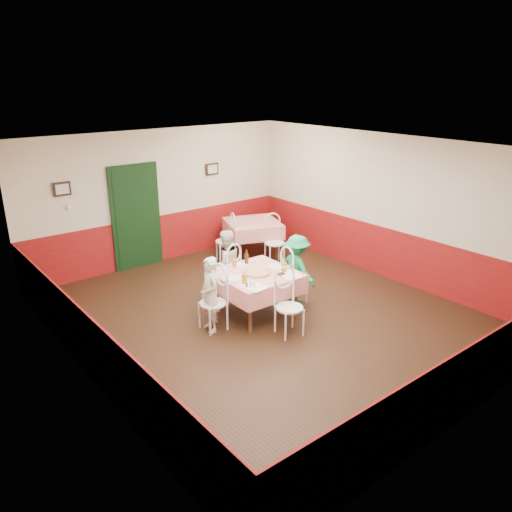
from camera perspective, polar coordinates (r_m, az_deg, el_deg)
floor at (r=8.45m, az=1.11°, el=-6.84°), size 7.00×7.00×0.00m
ceiling at (r=7.61m, az=1.25°, el=12.34°), size 7.00×7.00×0.00m
back_wall at (r=10.74m, az=-10.91°, el=6.65°), size 6.00×0.10×2.80m
front_wall at (r=5.86m, az=23.73°, el=-6.12°), size 6.00×0.10×2.80m
left_wall at (r=6.53m, az=-19.54°, el=-2.89°), size 0.10×7.00×2.80m
right_wall at (r=10.03m, az=14.54°, el=5.43°), size 0.10×7.00×2.80m
wainscot_back at (r=10.97m, az=-10.57°, el=2.06°), size 6.00×0.03×1.00m
wainscot_front at (r=6.29m, az=22.45°, el=-13.48°), size 6.00×0.03×1.00m
wainscot_left at (r=6.92m, az=-18.56°, el=-9.76°), size 0.03×7.00×1.00m
wainscot_right at (r=10.27m, az=14.06°, el=0.56°), size 0.03×7.00×1.00m
door at (r=10.53m, az=-13.54°, el=4.22°), size 0.96×0.06×2.10m
picture_left at (r=9.86m, az=-21.29°, el=7.15°), size 0.32×0.03×0.26m
picture_right at (r=11.26m, az=-5.03°, el=9.88°), size 0.32×0.03×0.26m
thermostat at (r=9.96m, az=-20.50°, el=5.30°), size 0.10×0.03×0.10m
main_table at (r=8.34m, az=0.00°, el=-4.36°), size 1.25×1.25×0.77m
second_table at (r=11.17m, az=-0.36°, el=2.07°), size 1.45×1.45×0.77m
chair_left at (r=7.87m, az=-4.96°, el=-5.40°), size 0.43×0.43×0.90m
chair_right at (r=8.80m, az=4.41°, el=-2.53°), size 0.45×0.45×0.90m
chair_far at (r=8.94m, az=-3.30°, el=-2.13°), size 0.49×0.49×0.90m
chair_near at (r=7.71m, az=3.85°, el=-5.92°), size 0.49×0.49×0.90m
chair_second_a at (r=10.72m, az=-3.51°, el=1.68°), size 0.54×0.54×0.90m
chair_second_b at (r=10.60m, az=2.15°, el=1.48°), size 0.54×0.54×0.90m
pizza at (r=8.15m, az=0.15°, el=-1.90°), size 0.44×0.44×0.03m
plate_left at (r=7.94m, az=-2.45°, el=-2.58°), size 0.26×0.26×0.01m
plate_right at (r=8.43m, az=2.13°, el=-1.20°), size 0.26×0.26×0.01m
plate_far at (r=8.49m, az=-1.73°, el=-1.04°), size 0.26×0.26×0.01m
glass_a at (r=7.73m, az=-1.32°, el=-2.66°), size 0.09×0.09×0.15m
glass_b at (r=8.22m, az=3.22°, el=-1.27°), size 0.09×0.09×0.16m
glass_c at (r=8.41m, az=-2.47°, el=-0.80°), size 0.08×0.08×0.14m
beer_bottle at (r=8.51m, az=-1.10°, el=-0.19°), size 0.07×0.07×0.23m
shaker_a at (r=7.63m, az=-0.61°, el=-3.21°), size 0.04×0.04×0.09m
shaker_b at (r=7.61m, az=-0.22°, el=-3.29°), size 0.04×0.04×0.09m
shaker_c at (r=7.62m, az=-1.06°, el=-3.26°), size 0.04×0.04×0.09m
menu_left at (r=7.66m, az=-0.24°, el=-3.46°), size 0.34×0.43×0.00m
menu_right at (r=8.13m, az=3.88°, el=-2.09°), size 0.38×0.46×0.00m
wallet at (r=8.11m, az=2.89°, el=-2.05°), size 0.11×0.09×0.02m
diner_left at (r=7.78m, az=-5.30°, el=-4.43°), size 0.36×0.49×1.22m
diner_far at (r=8.91m, az=-3.50°, el=-0.96°), size 0.66×0.54×1.26m
diner_right at (r=8.77m, az=4.69°, el=-1.46°), size 0.47×0.80×1.23m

